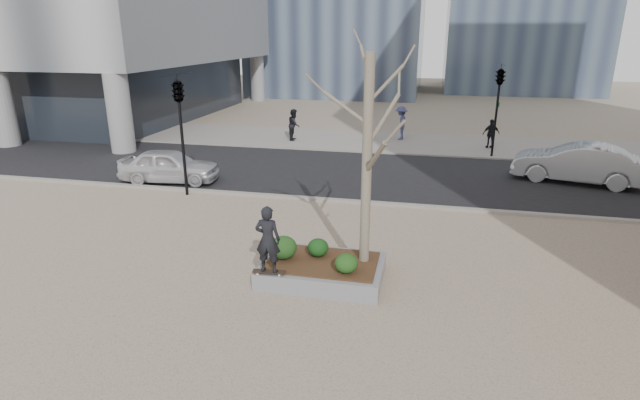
% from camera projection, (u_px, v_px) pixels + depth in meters
% --- Properties ---
extents(ground, '(120.00, 120.00, 0.00)m').
position_uv_depth(ground, '(284.00, 275.00, 12.74)').
color(ground, tan).
rests_on(ground, ground).
extents(street, '(60.00, 8.00, 0.02)m').
position_uv_depth(street, '(348.00, 173.00, 21.99)').
color(street, black).
rests_on(street, ground).
extents(far_sidewalk, '(60.00, 6.00, 0.02)m').
position_uv_depth(far_sidewalk, '(368.00, 141.00, 28.47)').
color(far_sidewalk, gray).
rests_on(far_sidewalk, ground).
extents(planter, '(3.00, 2.00, 0.45)m').
position_uv_depth(planter, '(322.00, 271.00, 12.46)').
color(planter, gray).
rests_on(planter, ground).
extents(planter_mulch, '(2.70, 1.70, 0.04)m').
position_uv_depth(planter_mulch, '(322.00, 262.00, 12.39)').
color(planter_mulch, '#382314').
rests_on(planter_mulch, planter).
extents(sycamore_tree, '(2.80, 2.80, 6.60)m').
position_uv_depth(sycamore_tree, '(368.00, 129.00, 11.40)').
color(sycamore_tree, gray).
rests_on(sycamore_tree, planter_mulch).
extents(shrub_left, '(0.68, 0.68, 0.58)m').
position_uv_depth(shrub_left, '(283.00, 247.00, 12.46)').
color(shrub_left, '#143E18').
rests_on(shrub_left, planter_mulch).
extents(shrub_middle, '(0.54, 0.54, 0.46)m').
position_uv_depth(shrub_middle, '(318.00, 248.00, 12.60)').
color(shrub_middle, black).
rests_on(shrub_middle, planter_mulch).
extents(shrub_right, '(0.55, 0.55, 0.47)m').
position_uv_depth(shrub_right, '(346.00, 263.00, 11.73)').
color(shrub_right, '#1B3F14').
rests_on(shrub_right, planter_mulch).
extents(skateboard, '(0.80, 0.28, 0.08)m').
position_uv_depth(skateboard, '(269.00, 273.00, 11.79)').
color(skateboard, black).
rests_on(skateboard, planter).
extents(skateboarder, '(0.60, 0.40, 1.63)m').
position_uv_depth(skateboarder, '(268.00, 239.00, 11.52)').
color(skateboarder, black).
rests_on(skateboarder, skateboard).
extents(police_car, '(4.18, 2.11, 1.36)m').
position_uv_depth(police_car, '(169.00, 166.00, 20.41)').
color(police_car, silver).
rests_on(police_car, street).
extents(car_silver, '(5.16, 2.89, 1.61)m').
position_uv_depth(car_silver, '(577.00, 163.00, 20.35)').
color(car_silver, '#9EA1A6').
rests_on(car_silver, street).
extents(pedestrian_a, '(0.74, 0.91, 1.76)m').
position_uv_depth(pedestrian_a, '(294.00, 125.00, 28.39)').
color(pedestrian_a, black).
rests_on(pedestrian_a, far_sidewalk).
extents(pedestrian_b, '(0.86, 1.31, 1.90)m').
position_uv_depth(pedestrian_b, '(401.00, 123.00, 28.52)').
color(pedestrian_b, '#3C406C').
rests_on(pedestrian_b, far_sidewalk).
extents(pedestrian_c, '(0.96, 0.59, 1.53)m').
position_uv_depth(pedestrian_c, '(491.00, 134.00, 26.43)').
color(pedestrian_c, black).
rests_on(pedestrian_c, far_sidewalk).
extents(traffic_light_near, '(0.60, 2.48, 4.50)m').
position_uv_depth(traffic_light_near, '(182.00, 136.00, 18.33)').
color(traffic_light_near, black).
rests_on(traffic_light_near, ground).
extents(traffic_light_far, '(0.60, 2.48, 4.50)m').
position_uv_depth(traffic_light_far, '(496.00, 111.00, 24.20)').
color(traffic_light_far, black).
rests_on(traffic_light_far, ground).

